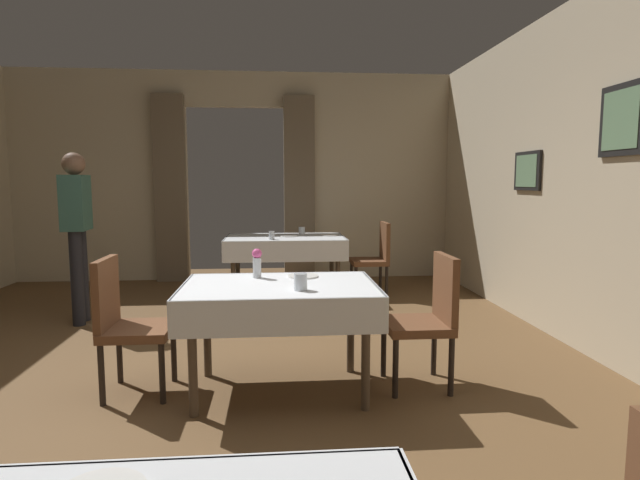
% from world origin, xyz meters
% --- Properties ---
extents(ground, '(10.08, 10.08, 0.00)m').
position_xyz_m(ground, '(0.00, 0.00, 0.00)').
color(ground, brown).
extents(wall_back, '(6.40, 0.27, 3.00)m').
position_xyz_m(wall_back, '(0.00, 4.18, 1.52)').
color(wall_back, beige).
rests_on(wall_back, ground).
extents(dining_table_mid, '(1.30, 0.90, 0.75)m').
position_xyz_m(dining_table_mid, '(0.60, -0.04, 0.66)').
color(dining_table_mid, '#4C3D2D').
rests_on(dining_table_mid, ground).
extents(dining_table_far, '(1.48, 0.95, 0.75)m').
position_xyz_m(dining_table_far, '(0.69, 2.96, 0.66)').
color(dining_table_far, '#4C3D2D').
rests_on(dining_table_far, ground).
extents(chair_mid_right, '(0.44, 0.44, 0.93)m').
position_xyz_m(chair_mid_right, '(1.64, -0.02, 0.52)').
color(chair_mid_right, black).
rests_on(chair_mid_right, ground).
extents(chair_mid_left, '(0.45, 0.44, 0.93)m').
position_xyz_m(chair_mid_left, '(-0.43, 0.02, 0.52)').
color(chair_mid_left, black).
rests_on(chair_mid_left, ground).
extents(chair_far_right, '(0.44, 0.44, 0.93)m').
position_xyz_m(chair_far_right, '(1.82, 2.85, 0.52)').
color(chair_far_right, black).
rests_on(chair_far_right, ground).
extents(flower_vase_mid, '(0.07, 0.07, 0.21)m').
position_xyz_m(flower_vase_mid, '(0.45, 0.21, 0.86)').
color(flower_vase_mid, silver).
rests_on(flower_vase_mid, dining_table_mid).
extents(glass_mid_b, '(0.08, 0.08, 0.11)m').
position_xyz_m(glass_mid_b, '(0.74, -0.24, 0.80)').
color(glass_mid_b, silver).
rests_on(glass_mid_b, dining_table_mid).
extents(plate_mid_c, '(0.22, 0.22, 0.01)m').
position_xyz_m(plate_mid_c, '(0.78, 0.22, 0.76)').
color(plate_mid_c, white).
rests_on(plate_mid_c, dining_table_mid).
extents(glass_far_a, '(0.08, 0.08, 0.10)m').
position_xyz_m(glass_far_a, '(0.91, 3.23, 0.80)').
color(glass_far_a, silver).
rests_on(glass_far_a, dining_table_far).
extents(plate_far_b, '(0.23, 0.23, 0.01)m').
position_xyz_m(plate_far_b, '(1.25, 3.03, 0.76)').
color(plate_far_b, white).
rests_on(plate_far_b, dining_table_far).
extents(glass_far_c, '(0.07, 0.07, 0.10)m').
position_xyz_m(glass_far_c, '(0.53, 2.64, 0.80)').
color(glass_far_c, silver).
rests_on(glass_far_c, dining_table_far).
extents(plate_far_d, '(0.22, 0.22, 0.01)m').
position_xyz_m(plate_far_d, '(0.74, 2.98, 0.76)').
color(plate_far_d, white).
rests_on(plate_far_d, dining_table_far).
extents(person_waiter_by_doorway, '(0.25, 0.38, 1.72)m').
position_xyz_m(person_waiter_by_doorway, '(-1.41, 1.86, 1.02)').
color(person_waiter_by_doorway, black).
rests_on(person_waiter_by_doorway, ground).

